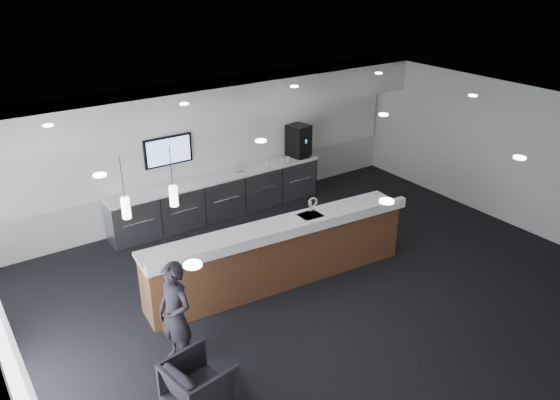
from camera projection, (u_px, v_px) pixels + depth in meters
ground at (321, 290)px, 9.58m from camera, size 10.00×10.00×0.00m
ceiling at (327, 125)px, 8.34m from camera, size 10.00×8.00×0.02m
back_wall at (209, 147)px, 11.96m from camera, size 10.00×0.02×3.00m
right_wall at (508, 154)px, 11.54m from camera, size 0.02×8.00×3.00m
soffit_bulkhead at (217, 100)px, 11.14m from camera, size 10.00×0.90×0.70m
alcove_panel at (210, 143)px, 11.89m from camera, size 9.80×0.06×1.40m
back_credenza at (219, 195)px, 12.11m from camera, size 5.06×0.66×0.95m
wall_tv at (168, 151)px, 11.31m from camera, size 1.05×0.08×0.62m
pendant_left at (163, 188)px, 8.01m from camera, size 0.12×0.12×0.30m
pendant_right at (117, 199)px, 7.65m from camera, size 0.12×0.12×0.30m
ceiling_can_lights at (327, 127)px, 8.35m from camera, size 7.00×5.00×0.02m
service_counter at (279, 253)px, 9.59m from camera, size 4.96×1.23×1.49m
coffee_machine at (298, 141)px, 12.92m from camera, size 0.52×0.61×0.76m
info_sign_left at (240, 167)px, 12.09m from camera, size 0.16×0.05×0.22m
info_sign_right at (240, 167)px, 12.07m from camera, size 0.19×0.02×0.25m
armchair at (199, 384)px, 7.00m from camera, size 0.89×0.87×0.71m
lounge_guest at (175, 315)px, 7.58m from camera, size 0.55×0.68×1.62m
cup_0 at (288, 159)px, 12.74m from camera, size 0.10×0.10×0.10m
cup_1 at (283, 160)px, 12.67m from camera, size 0.15×0.15×0.10m
cup_2 at (278, 161)px, 12.59m from camera, size 0.13×0.13×0.10m
cup_3 at (273, 163)px, 12.52m from camera, size 0.13×0.13×0.10m
cup_4 at (268, 164)px, 12.45m from camera, size 0.14×0.14×0.10m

